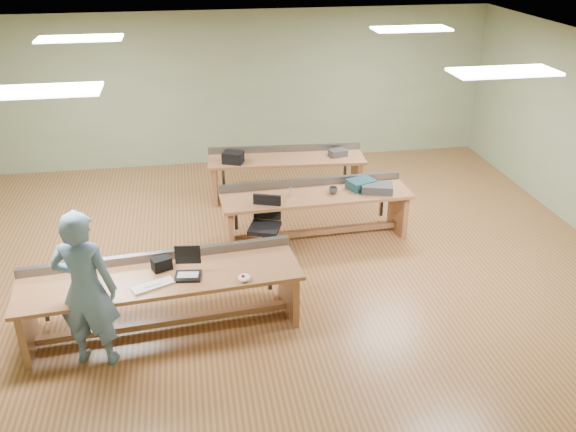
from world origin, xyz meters
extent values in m
plane|color=#936237|center=(0.00, 0.00, 0.00)|extent=(10.00, 10.00, 0.00)
plane|color=silver|center=(0.00, 0.00, 3.00)|extent=(10.00, 10.00, 0.00)
cube|color=gray|center=(0.00, 4.00, 1.50)|extent=(10.00, 0.04, 3.00)
cube|color=gray|center=(0.00, -4.00, 1.50)|extent=(10.00, 0.04, 3.00)
cube|color=white|center=(-2.50, -1.50, 2.97)|extent=(1.20, 0.50, 0.03)
cube|color=white|center=(-2.50, 1.50, 2.97)|extent=(1.20, 0.50, 0.03)
cube|color=white|center=(2.50, -1.50, 2.97)|extent=(1.20, 0.50, 0.03)
cube|color=white|center=(2.50, 1.50, 2.97)|extent=(1.20, 0.50, 0.03)
cube|color=#A36A44|center=(-1.50, -1.60, 0.72)|extent=(3.35, 1.15, 0.05)
cube|color=#A36A44|center=(-3.04, -1.73, 0.35)|extent=(0.14, 0.78, 0.70)
cube|color=#A36A44|center=(0.04, -1.47, 0.35)|extent=(0.14, 0.78, 0.70)
cube|color=#A36A44|center=(-1.50, -1.60, 0.10)|extent=(2.99, 0.35, 0.08)
cube|color=#56595F|center=(-1.54, -1.20, 0.81)|extent=(3.29, 0.36, 0.11)
cube|color=#A36A44|center=(0.79, 0.41, 0.72)|extent=(2.93, 0.88, 0.05)
cube|color=#A36A44|center=(-0.56, 0.37, 0.35)|extent=(0.10, 0.68, 0.70)
cube|color=#A36A44|center=(2.14, 0.46, 0.35)|extent=(0.10, 0.68, 0.70)
cube|color=#A36A44|center=(0.79, 0.41, 0.10)|extent=(2.60, 0.19, 0.08)
cube|color=#56595F|center=(0.78, 0.76, 0.81)|extent=(2.90, 0.18, 0.11)
cube|color=#A36A44|center=(0.60, 2.03, 0.72)|extent=(2.78, 0.93, 0.05)
cube|color=#A36A44|center=(-0.66, 2.12, 0.35)|extent=(0.13, 0.63, 0.70)
cube|color=#A36A44|center=(1.87, 1.93, 0.35)|extent=(0.13, 0.63, 0.70)
cube|color=#A36A44|center=(0.60, 2.03, 0.10)|extent=(2.44, 0.28, 0.08)
cube|color=#56595F|center=(0.63, 2.35, 0.81)|extent=(2.73, 0.28, 0.11)
imported|color=#6B8FAF|center=(-2.27, -2.05, 0.94)|extent=(0.77, 0.60, 1.88)
cube|color=black|center=(-1.19, -1.68, 0.77)|extent=(0.33, 0.28, 0.03)
cube|color=black|center=(-1.17, -1.56, 0.99)|extent=(0.30, 0.05, 0.24)
cube|color=silver|center=(-1.59, -1.81, 0.76)|extent=(0.51, 0.35, 0.03)
ellipsoid|color=white|center=(-0.55, -1.85, 0.79)|extent=(0.17, 0.19, 0.07)
cube|color=black|center=(-1.49, -1.44, 0.83)|extent=(0.26, 0.22, 0.15)
cylinder|color=black|center=(-0.07, -0.04, 0.22)|extent=(0.06, 0.06, 0.45)
cube|color=black|center=(-0.07, -0.04, 0.47)|extent=(0.55, 0.55, 0.06)
cube|color=black|center=(0.00, 0.16, 0.71)|extent=(0.40, 0.19, 0.39)
cylinder|color=black|center=(-0.07, -0.04, 0.03)|extent=(0.63, 0.63, 0.06)
cube|color=#153A44|center=(1.53, 0.51, 0.82)|extent=(0.48, 0.42, 0.14)
cube|color=#333336|center=(1.73, 0.33, 0.81)|extent=(0.53, 0.41, 0.13)
imported|color=#333336|center=(1.05, 0.39, 0.80)|extent=(0.16, 0.16, 0.10)
cylinder|color=silver|center=(0.39, 0.42, 0.81)|extent=(0.07, 0.07, 0.13)
cube|color=black|center=(-0.34, 1.94, 0.85)|extent=(0.40, 0.35, 0.19)
cube|color=#333336|center=(1.51, 1.96, 0.81)|extent=(0.33, 0.28, 0.12)
camera|label=1|loc=(-1.07, -7.86, 4.53)|focal=38.00mm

